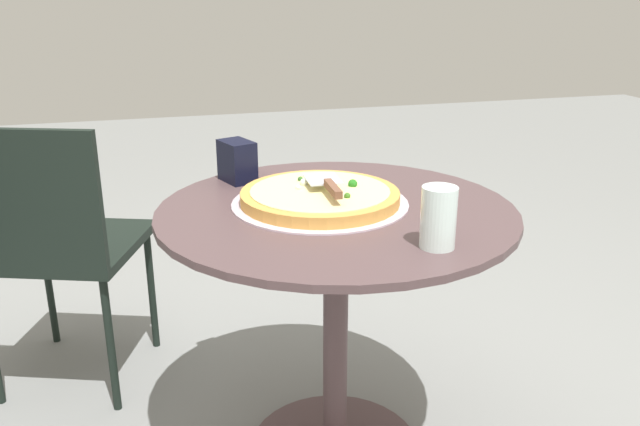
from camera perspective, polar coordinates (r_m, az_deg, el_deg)
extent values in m
cylinder|color=#503C3E|center=(1.58, 1.44, 0.16)|extent=(0.86, 0.86, 0.02)
cylinder|color=#503C3E|center=(1.72, 1.35, -10.73)|extent=(0.06, 0.06, 0.67)
cylinder|color=silver|center=(1.60, 0.00, 0.87)|extent=(0.43, 0.43, 0.00)
cylinder|color=gold|center=(1.59, 0.00, 1.42)|extent=(0.39, 0.39, 0.03)
cylinder|color=#EFDA91|center=(1.59, 0.00, 1.96)|extent=(0.34, 0.34, 0.00)
sphere|color=#24711D|center=(1.62, 2.85, 2.54)|extent=(0.02, 0.02, 0.02)
sphere|color=silver|center=(1.60, -1.88, 2.23)|extent=(0.01, 0.01, 0.01)
sphere|color=#386B21|center=(1.53, 2.38, 1.49)|extent=(0.02, 0.02, 0.02)
sphere|color=#356128|center=(1.67, -1.71, 2.95)|extent=(0.01, 0.01, 0.01)
sphere|color=white|center=(1.63, -1.40, 2.65)|extent=(0.02, 0.02, 0.02)
cube|color=silver|center=(1.61, 0.22, 2.96)|extent=(0.10, 0.08, 0.00)
cube|color=brown|center=(1.51, 1.13, 2.13)|extent=(0.11, 0.02, 0.02)
cylinder|color=white|center=(1.34, 10.23, -0.39)|extent=(0.07, 0.07, 0.13)
cube|color=black|center=(1.79, -7.20, 4.48)|extent=(0.12, 0.10, 0.11)
cube|color=black|center=(2.17, -21.03, -2.64)|extent=(0.55, 0.55, 0.03)
cube|color=black|center=(1.94, -24.25, 0.99)|extent=(0.17, 0.41, 0.39)
cylinder|color=black|center=(2.49, -22.45, -5.86)|extent=(0.02, 0.02, 0.43)
cylinder|color=black|center=(2.35, -14.40, -6.47)|extent=(0.02, 0.02, 0.43)
cylinder|color=black|center=(2.05, -17.70, -10.85)|extent=(0.02, 0.02, 0.43)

